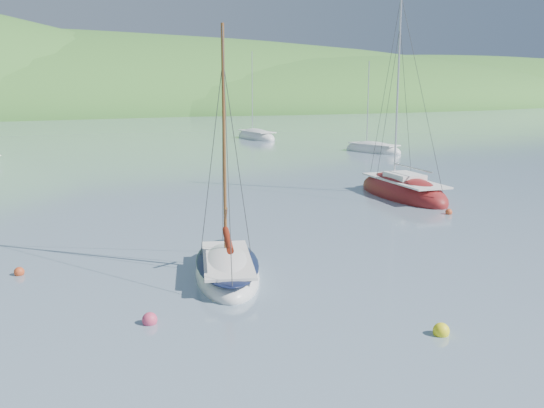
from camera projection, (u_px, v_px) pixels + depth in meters
name	position (u px, v px, depth m)	size (l,w,h in m)	color
ground	(409.00, 325.00, 17.81)	(700.00, 700.00, 0.00)	gray
daysailer_white	(227.00, 270.00, 22.38)	(4.31, 6.77, 9.77)	white
sloop_red	(402.00, 193.00, 38.38)	(4.39, 9.40, 13.38)	maroon
distant_sloop_b	(256.00, 137.00, 79.57)	(3.32, 8.69, 12.25)	white
distant_sloop_d	(373.00, 150.00, 63.88)	(4.14, 7.57, 10.24)	white
mooring_buoys	(288.00, 284.00, 21.09)	(22.28, 12.76, 0.47)	#FFF11A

